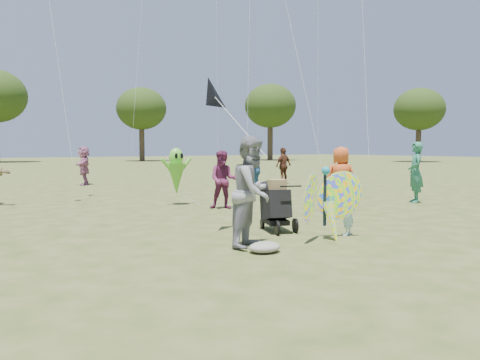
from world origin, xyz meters
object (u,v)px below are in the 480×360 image
object	(u,v)px
adult_man	(253,192)
crowd_a	(341,179)
child_girl	(347,212)
crowd_h	(283,166)
crowd_f	(416,172)
butterfly_kite	(328,205)
crowd_j	(84,166)
jogging_stroller	(274,202)
crowd_c	(256,170)
alien_kite	(176,173)
crowd_e	(223,180)

from	to	relation	value
adult_man	crowd_a	size ratio (longest dim) A/B	1.10
child_girl	crowd_h	size ratio (longest dim) A/B	0.54
crowd_f	butterfly_kite	distance (m)	7.15
child_girl	butterfly_kite	bearing A→B (deg)	-18.70
adult_man	crowd_h	distance (m)	14.38
adult_man	crowd_j	world-z (taller)	adult_man
jogging_stroller	crowd_f	bearing A→B (deg)	34.01
jogging_stroller	crowd_j	bearing A→B (deg)	111.16
crowd_f	jogging_stroller	bearing A→B (deg)	-36.23
crowd_h	crowd_c	bearing A→B (deg)	24.77
jogging_stroller	alien_kite	world-z (taller)	alien_kite
adult_man	crowd_j	size ratio (longest dim) A/B	1.08
child_girl	adult_man	size ratio (longest dim) A/B	0.49
crowd_a	crowd_c	bearing A→B (deg)	-72.90
jogging_stroller	butterfly_kite	world-z (taller)	butterfly_kite
child_girl	crowd_f	bearing A→B (deg)	176.94
child_girl	crowd_h	distance (m)	13.25
crowd_h	butterfly_kite	xyz separation A→B (m)	(-8.10, -11.03, -0.20)
crowd_c	crowd_f	bearing A→B (deg)	72.05
crowd_h	jogging_stroller	world-z (taller)	crowd_h
butterfly_kite	alien_kite	distance (m)	6.47
crowd_c	crowd_f	world-z (taller)	crowd_f
crowd_a	crowd_j	world-z (taller)	crowd_j
child_girl	crowd_h	bearing A→B (deg)	-151.21
crowd_c	jogging_stroller	xyz separation A→B (m)	(-4.87, -7.25, -0.24)
crowd_h	jogging_stroller	size ratio (longest dim) A/B	1.54
crowd_j	crowd_f	bearing A→B (deg)	49.34
crowd_e	adult_man	bearing A→B (deg)	-80.30
crowd_e	crowd_f	world-z (taller)	crowd_f
adult_man	jogging_stroller	bearing A→B (deg)	7.33
crowd_j	crowd_h	bearing A→B (deg)	81.97
crowd_j	alien_kite	bearing A→B (deg)	23.09
jogging_stroller	adult_man	bearing A→B (deg)	-120.32
crowd_c	adult_man	bearing A→B (deg)	16.49
crowd_a	crowd_c	distance (m)	6.03
crowd_e	crowd_f	bearing A→B (deg)	15.75
child_girl	crowd_e	bearing A→B (deg)	-118.75
adult_man	child_girl	bearing A→B (deg)	-36.52
child_girl	crowd_h	world-z (taller)	crowd_h
crowd_h	jogging_stroller	xyz separation A→B (m)	(-8.36, -9.73, -0.26)
jogging_stroller	alien_kite	size ratio (longest dim) A/B	0.65
crowd_j	crowd_c	bearing A→B (deg)	54.93
crowd_c	crowd_h	distance (m)	4.28
jogging_stroller	butterfly_kite	distance (m)	1.32
butterfly_kite	crowd_f	bearing A→B (deg)	22.43
crowd_h	alien_kite	distance (m)	9.23
child_girl	crowd_f	xyz separation A→B (m)	(5.97, 2.63, 0.49)
crowd_f	crowd_h	world-z (taller)	crowd_f
crowd_e	butterfly_kite	bearing A→B (deg)	-62.73
crowd_a	crowd_e	distance (m)	3.27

